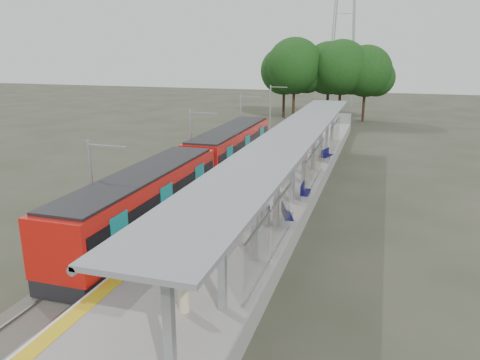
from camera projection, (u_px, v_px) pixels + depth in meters
name	position (u px, v px, depth m)	size (l,w,h in m)	color
ground	(143.00, 359.00, 14.81)	(200.00, 200.00, 0.00)	#474438
trackbed	(220.00, 181.00, 34.45)	(3.00, 70.00, 0.24)	#59544C
platform	(280.00, 181.00, 33.07)	(6.00, 50.00, 1.00)	gray
tactile_strip	(245.00, 171.00, 33.66)	(0.60, 50.00, 0.02)	gold
end_fence	(325.00, 118.00, 55.73)	(6.00, 0.10, 1.20)	#9EA0A5
train	(196.00, 170.00, 29.78)	(2.74, 27.60, 3.62)	black
canopy	(294.00, 140.00, 28.11)	(3.27, 38.00, 3.66)	#9EA0A5
tree_cluster	(322.00, 68.00, 62.74)	(17.78, 9.25, 11.06)	#382316
catenary_masts	(192.00, 145.00, 33.27)	(2.08, 48.16, 5.40)	#9EA0A5
bench_near	(286.00, 214.00, 23.41)	(0.90, 1.46, 0.96)	#120F4D
bench_mid	(304.00, 191.00, 27.17)	(0.47, 1.46, 1.00)	#120F4D
bench_far	(326.00, 155.00, 36.54)	(0.83, 1.48, 0.97)	#120F4D
info_pillar_near	(184.00, 292.00, 15.48)	(0.37, 0.37, 1.66)	beige
info_pillar_far	(305.00, 165.00, 32.45)	(0.36, 0.36, 1.60)	beige
litter_bin	(265.00, 215.00, 23.30)	(0.50, 0.50, 1.02)	#9EA0A5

